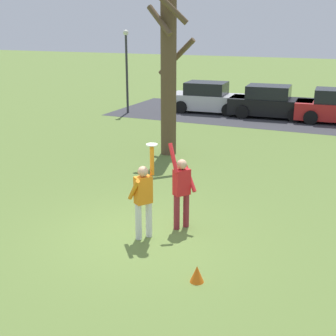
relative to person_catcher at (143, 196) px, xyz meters
name	(u,v)px	position (x,y,z in m)	size (l,w,h in m)	color
ground_plane	(143,235)	(-0.08, 0.10, -0.98)	(120.00, 120.00, 0.00)	olive
person_catcher	(143,196)	(0.00, 0.00, 0.00)	(0.53, 0.58, 2.08)	silver
person_defender	(182,188)	(0.56, 0.82, 0.00)	(0.63, 0.66, 2.04)	maroon
frisbee_disc	(152,145)	(0.13, 0.19, 1.11)	(0.24, 0.24, 0.02)	white
parked_car_silver	(208,98)	(-3.74, 15.20, -0.25)	(4.21, 2.25, 1.59)	#BCBCC1
parked_car_black	(270,103)	(-0.40, 15.10, -0.25)	(4.21, 2.25, 1.59)	black
parking_strip	(300,119)	(1.10, 15.23, -0.98)	(19.22, 6.40, 0.01)	#38383D
bare_tree_tall	(169,75)	(-2.30, 6.62, 1.86)	(1.55, 1.65, 5.69)	brown
lamppost_by_lot	(127,63)	(-7.57, 13.23, 1.60)	(0.28, 0.28, 4.26)	#2D2D33
field_cone_orange	(197,274)	(1.71, -1.26, -0.82)	(0.26, 0.26, 0.32)	orange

